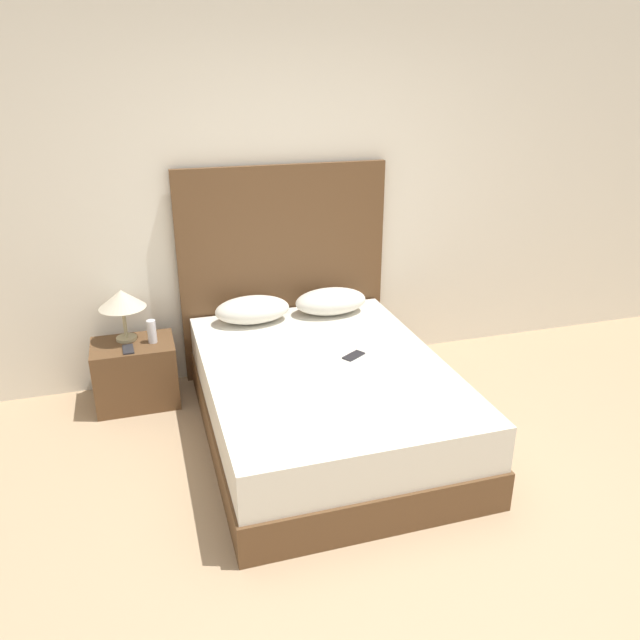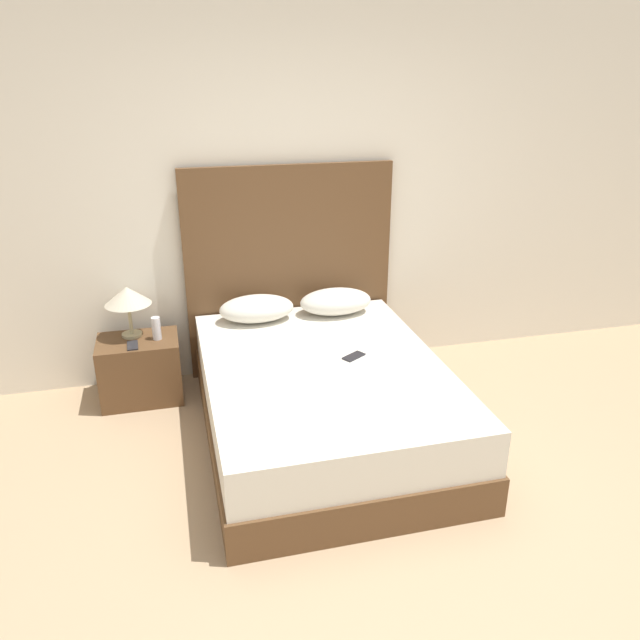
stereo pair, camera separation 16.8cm
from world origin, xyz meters
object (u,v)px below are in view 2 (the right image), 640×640
at_px(phone_on_nightstand, 133,345).
at_px(nightstand, 141,369).
at_px(table_lamp, 127,297).
at_px(phone_on_bed, 354,356).
at_px(bed, 324,400).

bearing_deg(phone_on_nightstand, nightstand, 75.06).
bearing_deg(table_lamp, phone_on_bed, -30.85).
height_order(table_lamp, phone_on_nightstand, table_lamp).
bearing_deg(phone_on_bed, bed, -167.78).
relative_size(phone_on_bed, nightstand, 0.30).
distance_m(bed, table_lamp, 1.52).
height_order(bed, nightstand, bed).
distance_m(phone_on_bed, table_lamp, 1.61).
xyz_separation_m(bed, nightstand, (-1.13, 0.78, -0.03)).
xyz_separation_m(phone_on_bed, phone_on_nightstand, (-1.36, 0.64, -0.06)).
bearing_deg(phone_on_nightstand, bed, -30.56).
distance_m(nightstand, table_lamp, 0.52).
bearing_deg(bed, table_lamp, 143.48).
distance_m(bed, phone_on_bed, 0.34).
xyz_separation_m(table_lamp, phone_on_nightstand, (0.01, -0.18, -0.28)).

